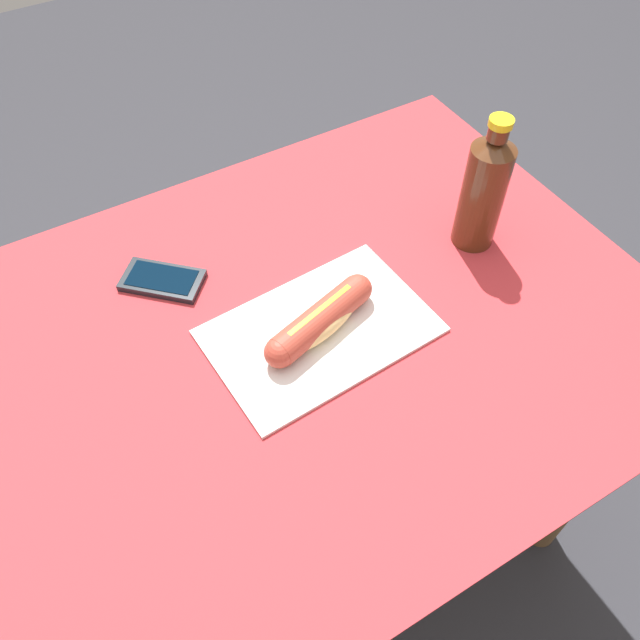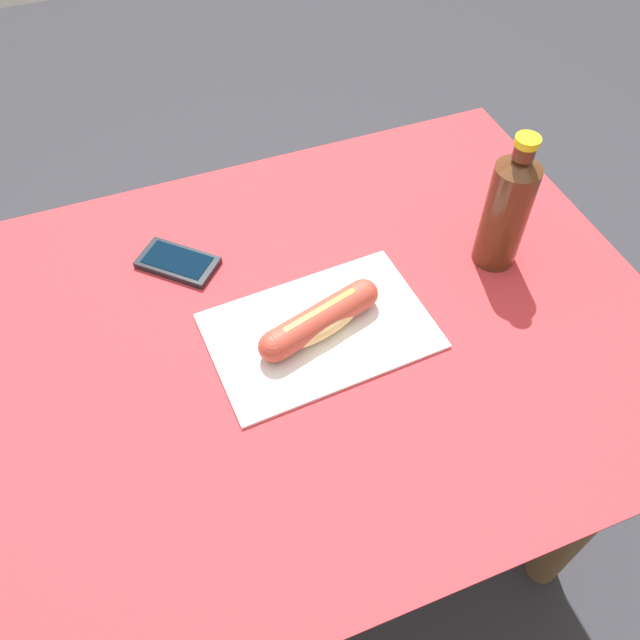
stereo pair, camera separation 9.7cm
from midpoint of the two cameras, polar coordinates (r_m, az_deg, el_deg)
ground_plane at (r=1.64m, az=-3.02°, el=-17.27°), size 6.00×6.00×0.00m
dining_table at (r=1.10m, az=-4.34°, el=-5.74°), size 1.15×0.86×0.74m
paper_wrapper at (r=0.99m, az=-2.80°, el=-1.15°), size 0.35×0.24×0.01m
hot_dog at (r=0.97m, az=-2.86°, el=-0.19°), size 0.21×0.10×0.05m
cell_phone at (r=1.09m, az=-16.40°, el=3.30°), size 0.14×0.14×0.01m
soda_bottle at (r=1.08m, az=11.92°, el=11.12°), size 0.07×0.07×0.24m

